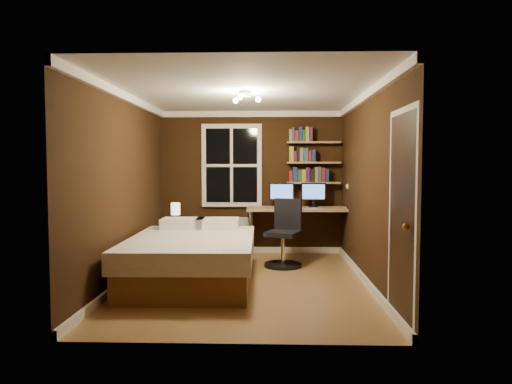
{
  "coord_description": "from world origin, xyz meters",
  "views": [
    {
      "loc": [
        0.32,
        -5.98,
        1.55
      ],
      "look_at": [
        0.13,
        0.45,
        1.18
      ],
      "focal_mm": 32.0,
      "sensor_mm": 36.0,
      "label": 1
    }
  ],
  "objects_px": {
    "nightstand": "(176,244)",
    "desk": "(299,211)",
    "radiator": "(241,235)",
    "monitor_right": "(313,195)",
    "office_chair": "(284,240)",
    "monitor_left": "(282,195)",
    "bed": "(192,258)",
    "desk_lamp": "(348,195)",
    "bedside_lamp": "(176,216)"
  },
  "relations": [
    {
      "from": "bed",
      "to": "monitor_right",
      "type": "height_order",
      "value": "monitor_right"
    },
    {
      "from": "desk",
      "to": "monitor_left",
      "type": "height_order",
      "value": "monitor_left"
    },
    {
      "from": "radiator",
      "to": "monitor_left",
      "type": "xyz_separation_m",
      "value": [
        0.72,
        -0.15,
        0.73
      ]
    },
    {
      "from": "desk_lamp",
      "to": "radiator",
      "type": "bearing_deg",
      "value": 167.55
    },
    {
      "from": "radiator",
      "to": "monitor_right",
      "type": "bearing_deg",
      "value": -6.74
    },
    {
      "from": "desk",
      "to": "monitor_right",
      "type": "height_order",
      "value": "monitor_right"
    },
    {
      "from": "radiator",
      "to": "monitor_right",
      "type": "distance_m",
      "value": 1.46
    },
    {
      "from": "desk",
      "to": "monitor_right",
      "type": "bearing_deg",
      "value": 19.81
    },
    {
      "from": "nightstand",
      "to": "office_chair",
      "type": "height_order",
      "value": "office_chair"
    },
    {
      "from": "monitor_left",
      "to": "monitor_right",
      "type": "bearing_deg",
      "value": 0.0
    },
    {
      "from": "monitor_left",
      "to": "monitor_right",
      "type": "height_order",
      "value": "same"
    },
    {
      "from": "nightstand",
      "to": "bedside_lamp",
      "type": "xyz_separation_m",
      "value": [
        0.0,
        0.0,
        0.47
      ]
    },
    {
      "from": "nightstand",
      "to": "desk",
      "type": "xyz_separation_m",
      "value": [
        2.07,
        0.24,
        0.53
      ]
    },
    {
      "from": "monitor_right",
      "to": "office_chair",
      "type": "relative_size",
      "value": 0.41
    },
    {
      "from": "nightstand",
      "to": "monitor_left",
      "type": "bearing_deg",
      "value": 28.63
    },
    {
      "from": "bed",
      "to": "monitor_left",
      "type": "height_order",
      "value": "monitor_left"
    },
    {
      "from": "nightstand",
      "to": "office_chair",
      "type": "relative_size",
      "value": 0.48
    },
    {
      "from": "bedside_lamp",
      "to": "office_chair",
      "type": "height_order",
      "value": "office_chair"
    },
    {
      "from": "bed",
      "to": "desk_lamp",
      "type": "bearing_deg",
      "value": 33.41
    },
    {
      "from": "radiator",
      "to": "office_chair",
      "type": "distance_m",
      "value": 1.24
    },
    {
      "from": "nightstand",
      "to": "bedside_lamp",
      "type": "bearing_deg",
      "value": 0.0
    },
    {
      "from": "nightstand",
      "to": "monitor_right",
      "type": "height_order",
      "value": "monitor_right"
    },
    {
      "from": "monitor_right",
      "to": "desk",
      "type": "bearing_deg",
      "value": -160.19
    },
    {
      "from": "bed",
      "to": "office_chair",
      "type": "bearing_deg",
      "value": 37.73
    },
    {
      "from": "nightstand",
      "to": "monitor_right",
      "type": "distance_m",
      "value": 2.47
    },
    {
      "from": "monitor_left",
      "to": "desk",
      "type": "bearing_deg",
      "value": -16.46
    },
    {
      "from": "bed",
      "to": "office_chair",
      "type": "height_order",
      "value": "office_chair"
    },
    {
      "from": "office_chair",
      "to": "desk_lamp",
      "type": "bearing_deg",
      "value": 51.82
    },
    {
      "from": "monitor_right",
      "to": "desk_lamp",
      "type": "bearing_deg",
      "value": -24.5
    },
    {
      "from": "nightstand",
      "to": "bed",
      "type": "bearing_deg",
      "value": -52.46
    },
    {
      "from": "bedside_lamp",
      "to": "monitor_right",
      "type": "height_order",
      "value": "monitor_right"
    },
    {
      "from": "desk_lamp",
      "to": "office_chair",
      "type": "bearing_deg",
      "value": -151.2
    },
    {
      "from": "office_chair",
      "to": "radiator",
      "type": "bearing_deg",
      "value": 149.64
    },
    {
      "from": "nightstand",
      "to": "monitor_right",
      "type": "relative_size",
      "value": 1.16
    },
    {
      "from": "nightstand",
      "to": "desk",
      "type": "height_order",
      "value": "desk"
    },
    {
      "from": "bed",
      "to": "desk_lamp",
      "type": "relative_size",
      "value": 5.14
    },
    {
      "from": "desk",
      "to": "office_chair",
      "type": "xyz_separation_m",
      "value": [
        -0.28,
        -0.75,
        -0.38
      ]
    },
    {
      "from": "monitor_left",
      "to": "monitor_right",
      "type": "distance_m",
      "value": 0.54
    },
    {
      "from": "desk",
      "to": "nightstand",
      "type": "bearing_deg",
      "value": -173.43
    },
    {
      "from": "bed",
      "to": "bedside_lamp",
      "type": "bearing_deg",
      "value": 108.34
    },
    {
      "from": "monitor_right",
      "to": "office_chair",
      "type": "height_order",
      "value": "monitor_right"
    },
    {
      "from": "radiator",
      "to": "monitor_left",
      "type": "distance_m",
      "value": 1.03
    },
    {
      "from": "monitor_left",
      "to": "desk_lamp",
      "type": "xyz_separation_m",
      "value": [
        1.1,
        -0.25,
        0.01
      ]
    },
    {
      "from": "monitor_right",
      "to": "desk_lamp",
      "type": "relative_size",
      "value": 0.97
    },
    {
      "from": "bedside_lamp",
      "to": "monitor_left",
      "type": "distance_m",
      "value": 1.83
    },
    {
      "from": "bedside_lamp",
      "to": "bed",
      "type": "bearing_deg",
      "value": -70.62
    },
    {
      "from": "office_chair",
      "to": "monitor_left",
      "type": "bearing_deg",
      "value": 114.42
    },
    {
      "from": "bed",
      "to": "desk",
      "type": "height_order",
      "value": "desk"
    },
    {
      "from": "nightstand",
      "to": "monitor_left",
      "type": "xyz_separation_m",
      "value": [
        1.77,
        0.33,
        0.8
      ]
    },
    {
      "from": "bedside_lamp",
      "to": "desk_lamp",
      "type": "height_order",
      "value": "desk_lamp"
    }
  ]
}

